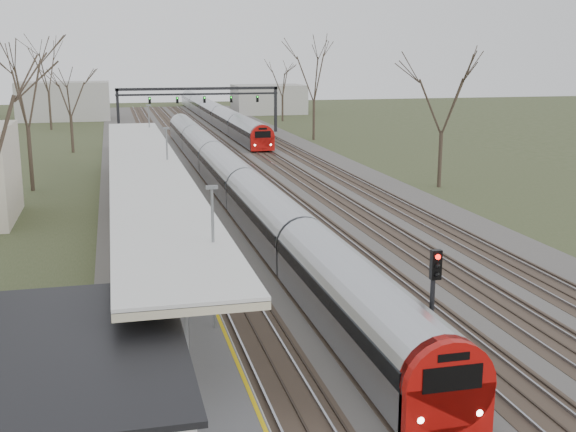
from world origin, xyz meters
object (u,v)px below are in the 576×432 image
object	(u,v)px
passenger	(184,288)
signal_post	(434,289)
train_near	(228,174)
train_far	(214,112)

from	to	relation	value
passenger	signal_post	xyz separation A→B (m)	(7.79, -4.78, 0.88)
train_near	train_far	distance (m)	58.56
train_far	passenger	world-z (taller)	train_far
signal_post	train_far	bearing A→B (deg)	86.68
train_far	passenger	bearing A→B (deg)	-98.65
signal_post	train_near	bearing A→B (deg)	93.09
train_near	passenger	size ratio (longest dim) A/B	44.49
train_far	signal_post	distance (m)	90.70
train_near	train_far	xyz separation A→B (m)	(7.00, 58.14, 0.00)
passenger	signal_post	distance (m)	9.19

